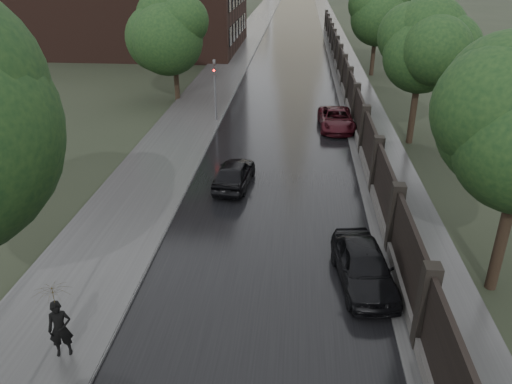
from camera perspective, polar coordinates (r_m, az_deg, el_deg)
name	(u,v)px	position (r m, az deg, el deg)	size (l,w,h in m)	color
fence_right	(346,84)	(39.24, 10.30, 12.06)	(0.45, 75.72, 2.70)	#383533
tree_left_far	(173,27)	(37.43, -9.49, 18.09)	(4.25, 4.25, 7.39)	black
tree_right_b	(421,56)	(29.21, 18.34, 14.57)	(4.08, 4.08, 7.01)	black
tree_right_c	(377,17)	(46.76, 13.64, 18.81)	(4.08, 4.08, 7.01)	black
traffic_light	(215,85)	(32.36, -4.73, 12.07)	(0.16, 0.32, 4.00)	#59595E
hatchback_left	(234,173)	(23.31, -2.53, 2.16)	(1.54, 3.82, 1.30)	black
car_right_near	(364,266)	(16.82, 12.23, -8.23)	(1.65, 4.11, 1.40)	black
car_right_far	(336,119)	(31.73, 9.16, 8.23)	(2.06, 4.47, 1.24)	black
pedestrian_umbrella	(54,301)	(13.99, -22.07, -11.45)	(1.24, 1.25, 2.62)	black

